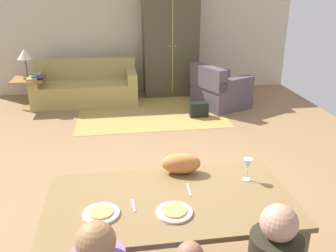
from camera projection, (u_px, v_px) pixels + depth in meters
ground_plane at (164, 155)px, 5.04m from camera, size 6.45×6.59×0.02m
back_wall at (142, 27)px, 7.61m from camera, size 6.45×0.10×2.70m
dining_table at (170, 207)px, 2.66m from camera, size 1.79×0.95×0.76m
plate_near_man at (101, 214)px, 2.46m from camera, size 0.25×0.25×0.02m
pizza_near_man at (101, 212)px, 2.45m from camera, size 0.17×0.17×0.01m
plate_near_child at (174, 212)px, 2.47m from camera, size 0.25×0.25×0.02m
pizza_near_child at (174, 210)px, 2.46m from camera, size 0.17×0.17×0.01m
wine_glass at (248, 165)px, 2.85m from camera, size 0.07×0.07×0.19m
fork at (134, 206)px, 2.55m from camera, size 0.02×0.15×0.01m
knife at (189, 190)px, 2.75m from camera, size 0.02×0.17×0.01m
cat at (181, 163)px, 2.97m from camera, size 0.34×0.20×0.17m
area_rug at (151, 113)px, 6.62m from camera, size 2.60×1.80×0.01m
couch at (86, 87)px, 7.14m from camera, size 1.98×0.86×0.82m
armchair at (219, 91)px, 6.85m from camera, size 1.13×1.13×0.82m
armoire at (170, 44)px, 7.44m from camera, size 1.10×0.59×2.10m
side_table at (30, 89)px, 6.73m from camera, size 0.56×0.56×0.58m
table_lamp at (25, 55)px, 6.50m from camera, size 0.26×0.26×0.54m
book_lower at (39, 77)px, 6.70m from camera, size 0.22×0.16×0.03m
book_upper at (38, 77)px, 6.62m from camera, size 0.22×0.16×0.03m
handbag at (199, 110)px, 6.42m from camera, size 0.32×0.16×0.26m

